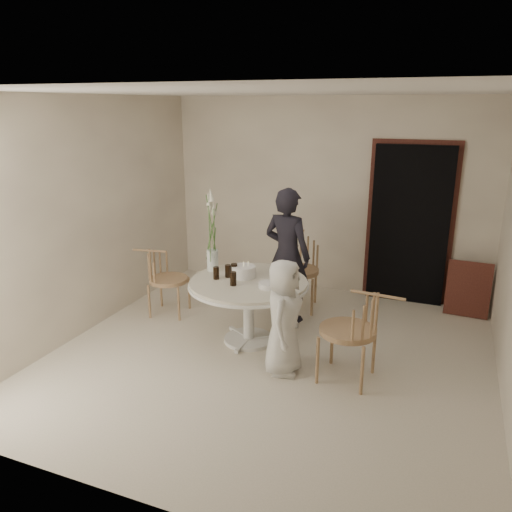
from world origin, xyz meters
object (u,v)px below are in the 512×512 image
at_px(table, 249,290).
at_px(chair_left, 159,272).
at_px(girl, 287,255).
at_px(birthday_cake, 244,272).
at_px(flower_vase, 212,239).
at_px(chair_right, 362,324).
at_px(boy, 284,317).
at_px(chair_far, 299,260).

bearing_deg(table, chair_left, 166.32).
xyz_separation_m(table, girl, (0.20, 0.75, 0.21)).
xyz_separation_m(birthday_cake, flower_vase, (-0.43, 0.08, 0.31)).
height_order(chair_right, boy, boy).
bearing_deg(birthday_cake, chair_left, 169.27).
bearing_deg(girl, boy, 118.96).
distance_m(chair_right, flower_vase, 2.00).
distance_m(chair_right, girl, 1.63).
height_order(boy, flower_vase, flower_vase).
relative_size(chair_right, boy, 0.80).
xyz_separation_m(chair_left, birthday_cake, (1.26, -0.24, 0.25)).
xyz_separation_m(chair_left, boy, (1.94, -0.82, 0.04)).
height_order(chair_far, flower_vase, flower_vase).
bearing_deg(chair_far, table, -108.30).
xyz_separation_m(table, flower_vase, (-0.52, 0.17, 0.49)).
height_order(table, chair_far, chair_far).
distance_m(table, flower_vase, 0.74).
relative_size(chair_left, flower_vase, 0.86).
xyz_separation_m(boy, flower_vase, (-1.10, 0.66, 0.52)).
bearing_deg(chair_left, flower_vase, -110.76).
distance_m(chair_right, chair_left, 2.78).
bearing_deg(boy, girl, 11.59).
height_order(chair_left, boy, boy).
relative_size(chair_left, boy, 0.72).
bearing_deg(chair_right, table, -101.83).
height_order(birthday_cake, flower_vase, flower_vase).
distance_m(chair_far, boy, 1.80).
relative_size(table, chair_left, 1.57).
bearing_deg(chair_far, girl, -99.64).
relative_size(boy, flower_vase, 1.20).
bearing_deg(chair_far, chair_right, -65.41).
xyz_separation_m(girl, birthday_cake, (-0.29, -0.66, -0.04)).
bearing_deg(girl, flower_vase, 50.92).
bearing_deg(girl, birthday_cake, 78.04).
bearing_deg(chair_left, table, -113.72).
height_order(chair_right, birthday_cake, chair_right).
height_order(chair_far, boy, boy).
bearing_deg(table, birthday_cake, 136.65).
distance_m(chair_far, birthday_cake, 1.22).
relative_size(birthday_cake, flower_vase, 0.27).
distance_m(chair_left, birthday_cake, 1.31).
xyz_separation_m(girl, boy, (0.38, -1.24, -0.24)).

